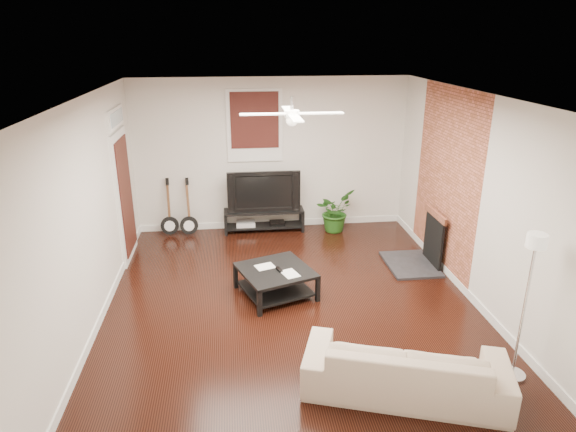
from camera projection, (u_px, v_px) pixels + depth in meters
room at (292, 208)px, 6.37m from camera, size 5.01×6.01×2.81m
brick_accent at (446, 181)px, 7.58m from camera, size 0.02×2.20×2.80m
fireplace at (422, 239)px, 7.87m from camera, size 0.80×1.10×0.92m
window_back at (255, 126)px, 8.92m from camera, size 1.00×0.06×1.30m
door_left at (124, 184)px, 7.93m from camera, size 0.08×1.00×2.50m
tv_stand at (264, 220)px, 9.36m from camera, size 1.48×0.39×0.41m
tv at (263, 190)px, 9.17m from camera, size 1.33×0.17×0.76m
coffee_table at (276, 282)px, 7.06m from camera, size 1.19×1.19×0.39m
sofa at (405, 367)px, 5.10m from camera, size 2.19×1.40×0.60m
floor_lamp at (524, 308)px, 5.14m from camera, size 0.35×0.35×1.67m
potted_plant at (334, 211)px, 9.31m from camera, size 0.91×0.93×0.78m
guitar_left at (168, 208)px, 9.03m from camera, size 0.34×0.25×1.06m
guitar_right at (188, 208)px, 9.04m from camera, size 0.36×0.28×1.06m
ceiling_fan at (292, 114)px, 5.96m from camera, size 1.24×1.24×0.32m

